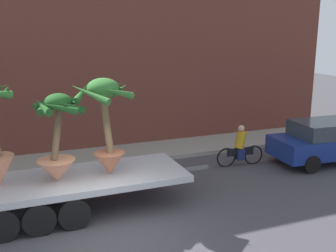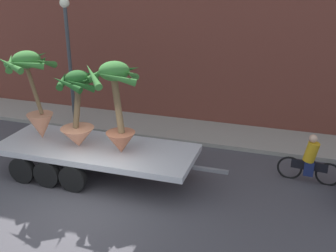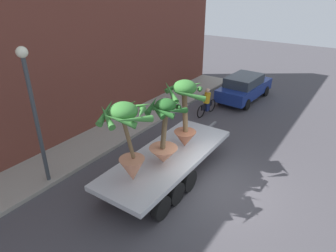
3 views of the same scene
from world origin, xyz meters
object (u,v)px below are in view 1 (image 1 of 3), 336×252
(potted_palm_front, at_px, (57,142))
(cyclist, at_px, (240,148))
(parked_car, at_px, (330,140))
(flatbed_trailer, at_px, (66,186))
(potted_palm_middle, at_px, (106,122))

(potted_palm_front, distance_m, cyclist, 6.95)
(parked_car, bearing_deg, flatbed_trailer, -175.45)
(potted_palm_front, bearing_deg, flatbed_trailer, 41.48)
(parked_car, bearing_deg, potted_palm_middle, -173.77)
(flatbed_trailer, bearing_deg, potted_palm_middle, -8.54)
(potted_palm_front, relative_size, cyclist, 1.26)
(flatbed_trailer, xyz_separation_m, potted_palm_middle, (1.11, -0.17, 1.69))
(potted_palm_front, distance_m, parked_car, 10.02)
(cyclist, bearing_deg, parked_car, -14.21)
(flatbed_trailer, distance_m, cyclist, 6.60)
(cyclist, distance_m, parked_car, 3.43)
(parked_car, bearing_deg, potted_palm_front, -174.66)
(potted_palm_middle, distance_m, cyclist, 5.87)
(flatbed_trailer, distance_m, potted_palm_middle, 2.03)
(potted_palm_front, bearing_deg, parked_car, 5.34)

